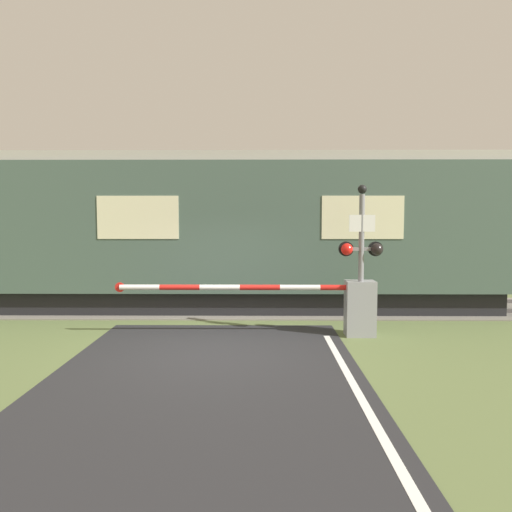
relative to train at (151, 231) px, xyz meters
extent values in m
plane|color=#5B6B3D|center=(2.09, -4.19, -2.06)|extent=(80.00, 80.00, 0.00)
cube|color=slate|center=(2.09, 0.00, -2.05)|extent=(36.00, 3.20, 0.03)
cube|color=#595451|center=(2.09, -0.72, -1.98)|extent=(36.00, 0.08, 0.10)
cube|color=#595451|center=(2.09, 0.72, -1.98)|extent=(36.00, 0.08, 0.10)
cube|color=black|center=(0.00, 0.00, -1.76)|extent=(17.83, 2.35, 0.60)
cube|color=#42564C|center=(0.00, 0.00, 0.13)|extent=(19.38, 2.76, 3.19)
cube|color=#ADA89E|center=(0.00, 0.00, 1.85)|extent=(19.00, 2.54, 0.24)
cube|color=beige|center=(5.33, -1.39, 0.37)|extent=(1.94, 0.02, 1.02)
cube|color=beige|center=(0.00, -1.39, 0.37)|extent=(1.94, 0.02, 1.02)
cube|color=gray|center=(4.96, -3.07, -1.49)|extent=(0.60, 0.44, 1.14)
cylinder|color=gray|center=(4.96, -3.07, -1.06)|extent=(0.16, 0.16, 0.18)
cylinder|color=red|center=(4.55, -3.07, -1.06)|extent=(0.82, 0.11, 0.11)
cylinder|color=white|center=(3.72, -3.07, -1.06)|extent=(0.82, 0.11, 0.11)
cylinder|color=red|center=(2.90, -3.07, -1.06)|extent=(0.82, 0.11, 0.11)
cylinder|color=white|center=(2.07, -3.07, -1.06)|extent=(0.82, 0.11, 0.11)
cylinder|color=red|center=(1.25, -3.07, -1.06)|extent=(0.82, 0.11, 0.11)
cylinder|color=white|center=(0.42, -3.07, -1.06)|extent=(0.82, 0.11, 0.11)
cylinder|color=red|center=(0.01, -3.07, -1.06)|extent=(0.20, 0.02, 0.20)
cylinder|color=gray|center=(4.95, -3.14, -0.61)|extent=(0.11, 0.11, 2.90)
cube|color=gray|center=(4.95, -3.14, -0.26)|extent=(0.72, 0.07, 0.07)
sphere|color=red|center=(4.65, -3.19, -0.26)|extent=(0.24, 0.24, 0.24)
sphere|color=black|center=(5.25, -3.19, -0.26)|extent=(0.24, 0.24, 0.24)
cylinder|color=black|center=(4.65, -3.08, -0.26)|extent=(0.30, 0.06, 0.30)
cylinder|color=black|center=(5.25, -3.08, -0.26)|extent=(0.30, 0.06, 0.30)
cube|color=white|center=(4.95, -3.18, 0.26)|extent=(0.52, 0.02, 0.34)
sphere|color=black|center=(4.95, -3.14, 0.94)|extent=(0.18, 0.18, 0.18)
camera|label=1|loc=(2.91, -13.22, 0.39)|focal=35.00mm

